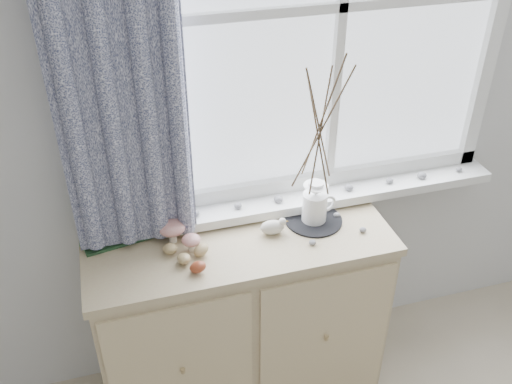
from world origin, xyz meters
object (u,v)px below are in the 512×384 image
twig_pitcher (320,126)px  sideboard (242,319)px  botanical_book (123,215)px  toadstool_cluster (177,231)px

twig_pitcher → sideboard: bearing=179.9°
botanical_book → twig_pitcher: 0.80m
toadstool_cluster → twig_pitcher: bearing=-0.8°
toadstool_cluster → twig_pitcher: (0.55, -0.01, 0.37)m
botanical_book → toadstool_cluster: bearing=-28.3°
sideboard → twig_pitcher: 0.91m
botanical_book → twig_pitcher: bearing=-15.8°
twig_pitcher → botanical_book: bearing=166.1°
sideboard → toadstool_cluster: bearing=166.6°
sideboard → botanical_book: 0.71m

